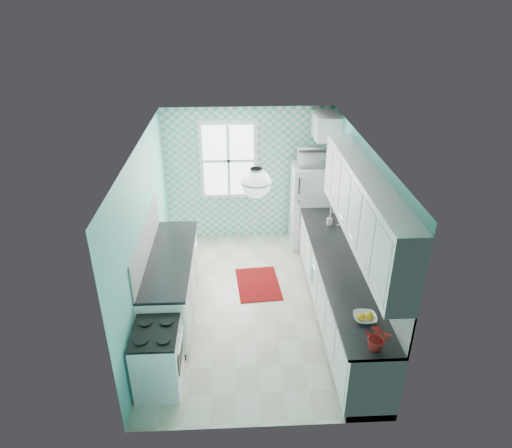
{
  "coord_description": "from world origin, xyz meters",
  "views": [
    {
      "loc": [
        -0.24,
        -5.62,
        4.31
      ],
      "look_at": [
        0.05,
        0.25,
        1.25
      ],
      "focal_mm": 32.0,
      "sensor_mm": 36.0,
      "label": 1
    }
  ],
  "objects_px": {
    "fruit_bowl": "(365,318)",
    "potted_plant": "(378,338)",
    "ceiling_light": "(256,183)",
    "sink": "(328,228)",
    "microwave": "(313,158)",
    "stove": "(158,357)",
    "fridge": "(310,206)"
  },
  "relations": [
    {
      "from": "sink",
      "to": "fruit_bowl",
      "type": "bearing_deg",
      "value": -92.15
    },
    {
      "from": "fridge",
      "to": "stove",
      "type": "bearing_deg",
      "value": -126.48
    },
    {
      "from": "stove",
      "to": "sink",
      "type": "relative_size",
      "value": 1.5
    },
    {
      "from": "potted_plant",
      "to": "microwave",
      "type": "bearing_deg",
      "value": 91.33
    },
    {
      "from": "stove",
      "to": "fruit_bowl",
      "type": "bearing_deg",
      "value": 0.61
    },
    {
      "from": "stove",
      "to": "sink",
      "type": "bearing_deg",
      "value": 44.45
    },
    {
      "from": "sink",
      "to": "fruit_bowl",
      "type": "height_order",
      "value": "sink"
    },
    {
      "from": "sink",
      "to": "potted_plant",
      "type": "relative_size",
      "value": 1.76
    },
    {
      "from": "fridge",
      "to": "potted_plant",
      "type": "xyz_separation_m",
      "value": [
        0.09,
        -3.87,
        0.31
      ]
    },
    {
      "from": "stove",
      "to": "sink",
      "type": "distance_m",
      "value": 3.28
    },
    {
      "from": "ceiling_light",
      "to": "fruit_bowl",
      "type": "distance_m",
      "value": 1.97
    },
    {
      "from": "potted_plant",
      "to": "ceiling_light",
      "type": "bearing_deg",
      "value": 133.79
    },
    {
      "from": "microwave",
      "to": "sink",
      "type": "bearing_deg",
      "value": 95.24
    },
    {
      "from": "ceiling_light",
      "to": "stove",
      "type": "distance_m",
      "value": 2.36
    },
    {
      "from": "sink",
      "to": "stove",
      "type": "bearing_deg",
      "value": -139.83
    },
    {
      "from": "sink",
      "to": "fruit_bowl",
      "type": "distance_m",
      "value": 2.25
    },
    {
      "from": "ceiling_light",
      "to": "potted_plant",
      "type": "distance_m",
      "value": 2.13
    },
    {
      "from": "ceiling_light",
      "to": "fruit_bowl",
      "type": "xyz_separation_m",
      "value": [
        1.2,
        -0.79,
        -1.35
      ]
    },
    {
      "from": "ceiling_light",
      "to": "microwave",
      "type": "distance_m",
      "value": 2.92
    },
    {
      "from": "stove",
      "to": "microwave",
      "type": "bearing_deg",
      "value": 57.6
    },
    {
      "from": "microwave",
      "to": "ceiling_light",
      "type": "bearing_deg",
      "value": 67.66
    },
    {
      "from": "fruit_bowl",
      "to": "potted_plant",
      "type": "bearing_deg",
      "value": -90.0
    },
    {
      "from": "ceiling_light",
      "to": "microwave",
      "type": "height_order",
      "value": "ceiling_light"
    },
    {
      "from": "sink",
      "to": "fruit_bowl",
      "type": "relative_size",
      "value": 2.03
    },
    {
      "from": "ceiling_light",
      "to": "fruit_bowl",
      "type": "height_order",
      "value": "ceiling_light"
    },
    {
      "from": "potted_plant",
      "to": "microwave",
      "type": "height_order",
      "value": "microwave"
    },
    {
      "from": "sink",
      "to": "microwave",
      "type": "height_order",
      "value": "microwave"
    },
    {
      "from": "microwave",
      "to": "potted_plant",
      "type": "bearing_deg",
      "value": 91.94
    },
    {
      "from": "stove",
      "to": "sink",
      "type": "xyz_separation_m",
      "value": [
        2.4,
        2.18,
        0.51
      ]
    },
    {
      "from": "ceiling_light",
      "to": "sink",
      "type": "distance_m",
      "value": 2.35
    },
    {
      "from": "fruit_bowl",
      "to": "microwave",
      "type": "bearing_deg",
      "value": 91.51
    },
    {
      "from": "ceiling_light",
      "to": "potted_plant",
      "type": "xyz_separation_m",
      "value": [
        1.2,
        -1.25,
        -1.23
      ]
    }
  ]
}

